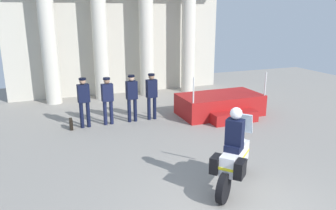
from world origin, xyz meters
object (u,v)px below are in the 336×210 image
object	(u,v)px
officer_in_row_0	(84,99)
briefcase_on_ground	(71,124)
officer_in_row_3	(152,93)
officer_in_row_2	(132,95)
reviewing_stand	(221,105)
officer_in_row_1	(107,97)
motorcycle_with_rider	(234,155)

from	to	relation	value
officer_in_row_0	briefcase_on_ground	world-z (taller)	officer_in_row_0
officer_in_row_0	officer_in_row_3	size ratio (longest dim) A/B	1.01
officer_in_row_0	officer_in_row_2	bearing A→B (deg)	173.94
officer_in_row_3	briefcase_on_ground	size ratio (longest dim) A/B	4.73
reviewing_stand	officer_in_row_0	world-z (taller)	officer_in_row_0
officer_in_row_1	officer_in_row_3	bearing A→B (deg)	173.08
officer_in_row_1	briefcase_on_ground	distance (m)	1.52
officer_in_row_0	briefcase_on_ground	size ratio (longest dim) A/B	4.79
motorcycle_with_rider	briefcase_on_ground	distance (m)	6.13
officer_in_row_1	officer_in_row_0	bearing A→B (deg)	-5.08
officer_in_row_1	officer_in_row_2	world-z (taller)	officer_in_row_2
officer_in_row_3	motorcycle_with_rider	distance (m)	5.34
reviewing_stand	officer_in_row_1	world-z (taller)	reviewing_stand
officer_in_row_0	motorcycle_with_rider	world-z (taller)	motorcycle_with_rider
officer_in_row_0	officer_in_row_1	bearing A→B (deg)	174.92
reviewing_stand	officer_in_row_0	xyz separation A→B (m)	(-5.04, 0.44, 0.64)
officer_in_row_2	officer_in_row_3	world-z (taller)	same
officer_in_row_0	motorcycle_with_rider	bearing A→B (deg)	108.76
officer_in_row_1	briefcase_on_ground	bearing A→B (deg)	-5.12
officer_in_row_0	reviewing_stand	bearing A→B (deg)	168.32
motorcycle_with_rider	officer_in_row_1	bearing A→B (deg)	66.95
officer_in_row_0	officer_in_row_2	world-z (taller)	officer_in_row_0
officer_in_row_2	briefcase_on_ground	world-z (taller)	officer_in_row_2
reviewing_stand	officer_in_row_3	size ratio (longest dim) A/B	1.84
officer_in_row_0	motorcycle_with_rider	size ratio (longest dim) A/B	0.91
officer_in_row_1	motorcycle_with_rider	world-z (taller)	motorcycle_with_rider
reviewing_stand	officer_in_row_0	size ratio (longest dim) A/B	1.82
officer_in_row_1	officer_in_row_2	bearing A→B (deg)	173.04
reviewing_stand	motorcycle_with_rider	world-z (taller)	motorcycle_with_rider
officer_in_row_2	motorcycle_with_rider	world-z (taller)	motorcycle_with_rider
motorcycle_with_rider	briefcase_on_ground	world-z (taller)	motorcycle_with_rider
officer_in_row_2	officer_in_row_3	xyz separation A→B (m)	(0.74, -0.00, -0.00)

